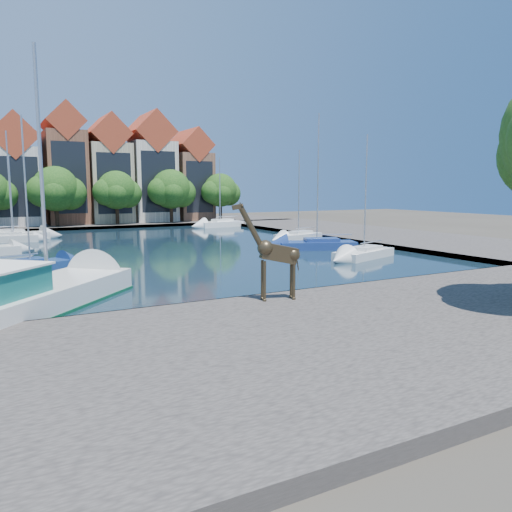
{
  "coord_description": "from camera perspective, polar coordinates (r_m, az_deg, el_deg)",
  "views": [
    {
      "loc": [
        -14.38,
        -21.0,
        5.67
      ],
      "look_at": [
        -3.33,
        -0.59,
        2.48
      ],
      "focal_mm": 35.0,
      "sensor_mm": 36.0,
      "label": 1
    }
  ],
  "objects": [
    {
      "name": "far_quay",
      "position": [
        78.51,
        -17.85,
        3.5
      ],
      "size": [
        60.0,
        16.0,
        0.5
      ],
      "primitive_type": "cube",
      "color": "#514B46",
      "rests_on": "ground"
    },
    {
      "name": "water_basin",
      "position": [
        47.57,
        -10.64,
        0.9
      ],
      "size": [
        38.0,
        50.0,
        0.08
      ],
      "primitive_type": "cube",
      "color": "black",
      "rests_on": "ground"
    },
    {
      "name": "right_quay",
      "position": [
        60.04,
        12.71,
        2.46
      ],
      "size": [
        14.0,
        52.0,
        0.5
      ],
      "primitive_type": "cube",
      "color": "#514B46",
      "rests_on": "ground"
    },
    {
      "name": "sailboat_left_e",
      "position": [
        59.16,
        -26.05,
        2.22
      ],
      "size": [
        7.29,
        3.18,
        11.44
      ],
      "color": "silver",
      "rests_on": "water_basin"
    },
    {
      "name": "townhouse_center",
      "position": [
        77.73,
        -21.04,
        9.31
      ],
      "size": [
        5.44,
        9.18,
        16.93
      ],
      "color": "brown",
      "rests_on": "far_quay"
    },
    {
      "name": "ground",
      "position": [
        26.07,
        5.84,
        -4.77
      ],
      "size": [
        160.0,
        160.0,
        0.0
      ],
      "primitive_type": "plane",
      "color": "#38332B",
      "rests_on": "ground"
    },
    {
      "name": "townhouse_east_mid",
      "position": [
        80.35,
        -12.05,
        9.4
      ],
      "size": [
        6.43,
        9.18,
        16.65
      ],
      "color": "beige",
      "rests_on": "far_quay"
    },
    {
      "name": "far_tree_far_east",
      "position": [
        78.52,
        -4.04,
        7.38
      ],
      "size": [
        6.76,
        5.2,
        7.36
      ],
      "color": "#332114",
      "rests_on": "far_quay"
    },
    {
      "name": "sailboat_left_b",
      "position": [
        36.25,
        -24.39,
        -0.92
      ],
      "size": [
        6.17,
        4.28,
        10.18
      ],
      "color": "navy",
      "rests_on": "water_basin"
    },
    {
      "name": "sailboat_left_d",
      "position": [
        57.19,
        -25.96,
        2.01
      ],
      "size": [
        4.96,
        2.35,
        8.78
      ],
      "color": "silver",
      "rests_on": "water_basin"
    },
    {
      "name": "far_tree_mid_east",
      "position": [
        73.37,
        -15.58,
        7.13
      ],
      "size": [
        7.02,
        5.4,
        7.52
      ],
      "color": "#332114",
      "rests_on": "far_quay"
    },
    {
      "name": "far_tree_mid_west",
      "position": [
        71.99,
        -21.84,
        6.98
      ],
      "size": [
        7.8,
        6.0,
        8.0
      ],
      "color": "#332114",
      "rests_on": "far_quay"
    },
    {
      "name": "sailboat_right_a",
      "position": [
        40.71,
        12.24,
        0.47
      ],
      "size": [
        6.49,
        4.08,
        9.67
      ],
      "color": "silver",
      "rests_on": "water_basin"
    },
    {
      "name": "sailboat_right_d",
      "position": [
        71.5,
        -4.11,
        3.81
      ],
      "size": [
        6.91,
        3.43,
        9.75
      ],
      "color": "white",
      "rests_on": "water_basin"
    },
    {
      "name": "townhouse_east_end",
      "position": [
        82.41,
        -7.64,
        8.77
      ],
      "size": [
        5.44,
        9.18,
        14.43
      ],
      "color": "brown",
      "rests_on": "far_quay"
    },
    {
      "name": "motorsailer",
      "position": [
        24.19,
        -25.35,
        -4.08
      ],
      "size": [
        11.07,
        11.61,
        11.98
      ],
      "color": "silver",
      "rests_on": "water_basin"
    },
    {
      "name": "sailboat_right_b",
      "position": [
        45.75,
        6.97,
        1.47
      ],
      "size": [
        7.36,
        4.79,
        12.08
      ],
      "color": "navy",
      "rests_on": "water_basin"
    },
    {
      "name": "near_quay",
      "position": [
        20.78,
        16.86,
        -7.63
      ],
      "size": [
        50.0,
        14.0,
        0.5
      ],
      "primitive_type": "cube",
      "color": "#514B46",
      "rests_on": "ground"
    },
    {
      "name": "far_tree_east",
      "position": [
        75.57,
        -9.61,
        7.4
      ],
      "size": [
        7.54,
        5.8,
        7.84
      ],
      "color": "#332114",
      "rests_on": "far_quay"
    },
    {
      "name": "townhouse_east_inner",
      "position": [
        78.73,
        -16.63,
        9.01
      ],
      "size": [
        5.94,
        9.18,
        15.79
      ],
      "color": "tan",
      "rests_on": "far_quay"
    },
    {
      "name": "townhouse_west_inner",
      "position": [
        77.1,
        -25.84,
        8.31
      ],
      "size": [
        6.43,
        9.18,
        15.15
      ],
      "color": "silver",
      "rests_on": "far_quay"
    },
    {
      "name": "giraffe_statue",
      "position": [
        22.9,
        2.08,
        0.36
      ],
      "size": [
        3.1,
        1.04,
        4.47
      ],
      "color": "#3B2F1D",
      "rests_on": "near_quay"
    },
    {
      "name": "sailboat_right_c",
      "position": [
        53.72,
        4.86,
        2.4
      ],
      "size": [
        5.96,
        3.39,
        9.51
      ],
      "color": "silver",
      "rests_on": "water_basin"
    }
  ]
}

